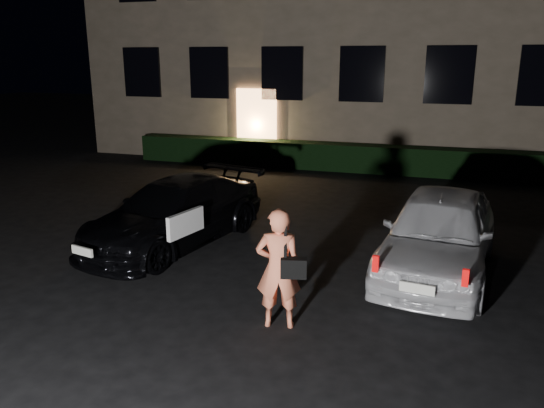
% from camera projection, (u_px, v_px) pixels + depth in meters
% --- Properties ---
extents(ground, '(80.00, 80.00, 0.00)m').
position_uv_depth(ground, '(236.00, 320.00, 7.30)').
color(ground, black).
rests_on(ground, ground).
extents(hedge, '(15.00, 0.70, 0.85)m').
position_uv_depth(hedge, '(356.00, 158.00, 16.84)').
color(hedge, black).
rests_on(hedge, ground).
extents(sedan, '(2.67, 4.55, 1.24)m').
position_uv_depth(sedan, '(175.00, 213.00, 10.19)').
color(sedan, black).
rests_on(sedan, ground).
extents(hatch, '(2.14, 4.29, 1.40)m').
position_uv_depth(hatch, '(439.00, 232.00, 8.77)').
color(hatch, silver).
rests_on(hatch, ground).
extents(man, '(0.74, 0.52, 1.64)m').
position_uv_depth(man, '(279.00, 268.00, 6.95)').
color(man, '#F07954').
rests_on(man, ground).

